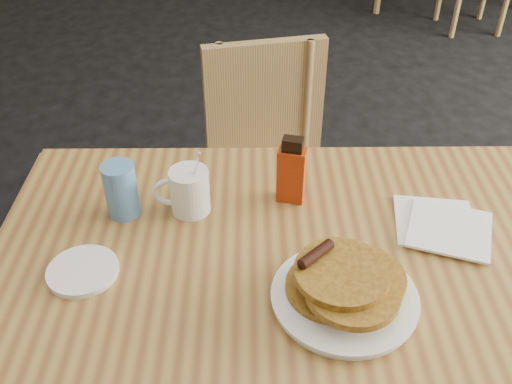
% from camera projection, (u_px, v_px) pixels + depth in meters
% --- Properties ---
extents(main_table, '(1.31, 0.93, 0.75)m').
position_uv_depth(main_table, '(292.00, 274.00, 1.15)').
color(main_table, '#A27F39').
rests_on(main_table, floor).
extents(chair_main_far, '(0.44, 0.44, 0.86)m').
position_uv_depth(chair_main_far, '(267.00, 155.00, 1.85)').
color(chair_main_far, tan).
rests_on(chair_main_far, floor).
extents(pancake_plate, '(0.27, 0.27, 0.10)m').
position_uv_depth(pancake_plate, '(345.00, 289.00, 1.02)').
color(pancake_plate, white).
rests_on(pancake_plate, main_table).
extents(coffee_mug, '(0.12, 0.09, 0.16)m').
position_uv_depth(coffee_mug, '(188.00, 190.00, 1.22)').
color(coffee_mug, white).
rests_on(coffee_mug, main_table).
extents(syrup_bottle, '(0.07, 0.05, 0.16)m').
position_uv_depth(syrup_bottle, '(292.00, 172.00, 1.23)').
color(syrup_bottle, maroon).
rests_on(syrup_bottle, main_table).
extents(napkin_stack, '(0.23, 0.24, 0.01)m').
position_uv_depth(napkin_stack, '(442.00, 226.00, 1.20)').
color(napkin_stack, white).
rests_on(napkin_stack, main_table).
extents(blue_tumbler, '(0.09, 0.09, 0.12)m').
position_uv_depth(blue_tumbler, '(121.00, 190.00, 1.20)').
color(blue_tumbler, '#5388C3').
rests_on(blue_tumbler, main_table).
extents(side_saucer, '(0.17, 0.17, 0.01)m').
position_uv_depth(side_saucer, '(83.00, 271.00, 1.09)').
color(side_saucer, white).
rests_on(side_saucer, main_table).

